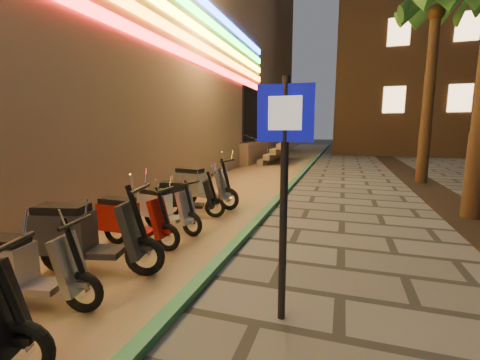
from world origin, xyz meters
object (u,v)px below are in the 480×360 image
(scooter_6, at_px, (21,269))
(scooter_11, at_px, (199,185))
(pedestrian_sign, at_px, (284,168))
(scooter_9, at_px, (164,208))
(scooter_8, at_px, (130,220))
(scooter_7, at_px, (83,236))
(scooter_10, at_px, (184,197))

(scooter_6, height_order, scooter_11, scooter_11)
(pedestrian_sign, xyz_separation_m, scooter_9, (-2.78, 2.27, -1.16))
(scooter_8, bearing_deg, scooter_7, -85.17)
(pedestrian_sign, relative_size, scooter_11, 1.37)
(scooter_9, xyz_separation_m, scooter_11, (-0.17, 2.02, 0.10))
(pedestrian_sign, bearing_deg, scooter_7, 174.00)
(scooter_7, relative_size, scooter_9, 1.21)
(pedestrian_sign, bearing_deg, scooter_9, 139.33)
(scooter_7, bearing_deg, scooter_10, 77.66)
(scooter_10, bearing_deg, scooter_6, -102.76)
(scooter_6, height_order, scooter_9, scooter_6)
(scooter_6, relative_size, scooter_8, 1.00)
(scooter_6, bearing_deg, pedestrian_sign, 3.20)
(scooter_8, bearing_deg, scooter_9, 85.60)
(scooter_7, bearing_deg, scooter_6, -103.50)
(scooter_9, relative_size, scooter_10, 1.00)
(scooter_8, bearing_deg, pedestrian_sign, -23.62)
(pedestrian_sign, height_order, scooter_7, pedestrian_sign)
(scooter_6, xyz_separation_m, scooter_10, (-0.05, 3.95, -0.01))
(pedestrian_sign, xyz_separation_m, scooter_10, (-2.86, 3.26, -1.16))
(scooter_6, xyz_separation_m, scooter_7, (0.00, 0.91, 0.09))
(pedestrian_sign, distance_m, scooter_7, 3.01)
(scooter_9, distance_m, scooter_11, 2.03)
(scooter_10, bearing_deg, scooter_8, -104.02)
(pedestrian_sign, height_order, scooter_11, pedestrian_sign)
(scooter_7, xyz_separation_m, scooter_11, (-0.15, 4.06, 0.00))
(pedestrian_sign, height_order, scooter_8, pedestrian_sign)
(scooter_8, bearing_deg, scooter_6, -86.91)
(scooter_10, height_order, scooter_11, scooter_11)
(pedestrian_sign, xyz_separation_m, scooter_11, (-2.95, 4.28, -1.06))
(scooter_6, relative_size, scooter_11, 0.84)
(scooter_7, xyz_separation_m, scooter_10, (-0.06, 3.04, -0.09))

